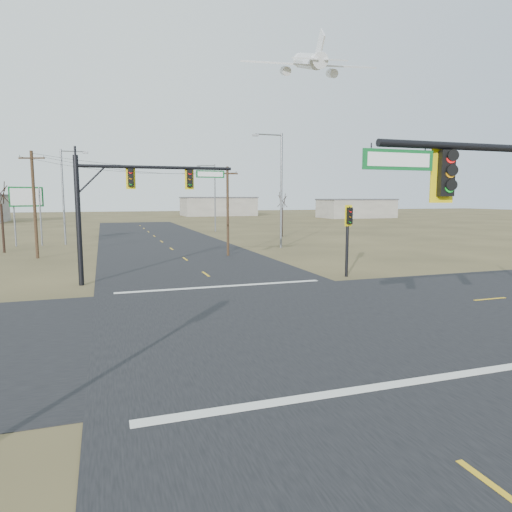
{
  "coord_description": "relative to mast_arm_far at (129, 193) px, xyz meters",
  "views": [
    {
      "loc": [
        -6.38,
        -17.6,
        5.11
      ],
      "look_at": [
        -0.14,
        1.0,
        2.59
      ],
      "focal_mm": 32.0,
      "sensor_mm": 36.0,
      "label": 1
    }
  ],
  "objects": [
    {
      "name": "bare_tree_c",
      "position": [
        20.75,
        27.41,
        -0.58
      ],
      "size": [
        3.2,
        3.2,
        6.15
      ],
      "rotation": [
        0.0,
        0.0,
        -0.27
      ],
      "color": "black",
      "rests_on": "ground"
    },
    {
      "name": "highway_sign",
      "position": [
        -9.06,
        25.07,
        -1.0
      ],
      "size": [
        3.19,
        1.1,
        6.23
      ],
      "rotation": [
        0.0,
        0.0,
        0.31
      ],
      "color": "slate",
      "rests_on": "ground"
    },
    {
      "name": "warehouse_right",
      "position": [
        59.85,
        74.4,
        -3.15
      ],
      "size": [
        18.0,
        10.0,
        4.5
      ],
      "primitive_type": "cube",
      "color": "#A9A396",
      "rests_on": "ground"
    },
    {
      "name": "utility_pole_far",
      "position": [
        -6.92,
        14.0,
        -0.73
      ],
      "size": [
        2.09,
        0.88,
        8.95
      ],
      "rotation": [
        0.0,
        0.0,
        -0.36
      ],
      "color": "#43301C",
      "rests_on": "ground"
    },
    {
      "name": "warehouse_mid",
      "position": [
        29.85,
        99.4,
        -2.9
      ],
      "size": [
        20.0,
        12.0,
        5.0
      ],
      "primitive_type": "cube",
      "color": "#A9A396",
      "rests_on": "ground"
    },
    {
      "name": "streetlight_a",
      "position": [
        15.4,
        14.98,
        1.04
      ],
      "size": [
        3.21,
        0.44,
        11.46
      ],
      "rotation": [
        0.0,
        0.0,
        -0.26
      ],
      "color": "slate",
      "rests_on": "ground"
    },
    {
      "name": "road_ns",
      "position": [
        4.85,
        -10.6,
        -5.39
      ],
      "size": [
        14.0,
        160.0,
        0.02
      ],
      "primitive_type": "cube",
      "color": "black",
      "rests_on": "ground"
    },
    {
      "name": "stop_bar_far",
      "position": [
        4.85,
        -3.1,
        -5.37
      ],
      "size": [
        12.0,
        0.4,
        0.01
      ],
      "primitive_type": "cube",
      "color": "silver",
      "rests_on": "road_ns"
    },
    {
      "name": "streetlight_c",
      "position": [
        -5.28,
        25.39,
        0.35
      ],
      "size": [
        2.85,
        0.32,
        10.24
      ],
      "rotation": [
        0.0,
        0.0,
        -0.12
      ],
      "color": "slate",
      "rests_on": "ground"
    },
    {
      "name": "road_ew",
      "position": [
        4.85,
        -10.6,
        -5.39
      ],
      "size": [
        160.0,
        14.0,
        0.02
      ],
      "primitive_type": "cube",
      "color": "black",
      "rests_on": "ground"
    },
    {
      "name": "jet_airliner",
      "position": [
        38.33,
        57.58,
        26.43
      ],
      "size": [
        20.0,
        21.14,
        12.53
      ],
      "rotation": [
        0.0,
        -0.3,
        1.42
      ],
      "color": "silver"
    },
    {
      "name": "utility_pole_near",
      "position": [
        8.83,
        10.46,
        -1.3
      ],
      "size": [
        1.9,
        0.23,
        7.77
      ],
      "rotation": [
        0.0,
        0.0,
        0.06
      ],
      "color": "#43301C",
      "rests_on": "ground"
    },
    {
      "name": "bare_tree_a",
      "position": [
        -10.4,
        19.38,
        0.26
      ],
      "size": [
        3.75,
        3.75,
        7.15
      ],
      "rotation": [
        0.0,
        0.0,
        0.35
      ],
      "color": "black",
      "rests_on": "ground"
    },
    {
      "name": "ground",
      "position": [
        4.85,
        -10.6,
        -5.4
      ],
      "size": [
        320.0,
        320.0,
        0.0
      ],
      "primitive_type": "plane",
      "color": "brown",
      "rests_on": "ground"
    },
    {
      "name": "streetlight_b",
      "position": [
        14.38,
        39.31,
        0.24
      ],
      "size": [
        2.8,
        0.32,
        10.04
      ],
      "rotation": [
        0.0,
        0.0,
        -0.13
      ],
      "color": "slate",
      "rests_on": "ground"
    },
    {
      "name": "stop_bar_near",
      "position": [
        4.85,
        -18.1,
        -5.37
      ],
      "size": [
        12.0,
        0.4,
        0.01
      ],
      "primitive_type": "cube",
      "color": "silver",
      "rests_on": "road_ns"
    },
    {
      "name": "mast_arm_far",
      "position": [
        0.0,
        0.0,
        0.0
      ],
      "size": [
        9.27,
        0.42,
        7.51
      ],
      "rotation": [
        0.0,
        0.0,
        -0.03
      ],
      "color": "black",
      "rests_on": "ground"
    },
    {
      "name": "pedestal_signal_ne",
      "position": [
        13.35,
        -2.47,
        -2.03
      ],
      "size": [
        0.62,
        0.54,
        4.67
      ],
      "rotation": [
        0.0,
        0.0,
        0.17
      ],
      "color": "black",
      "rests_on": "ground"
    }
  ]
}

